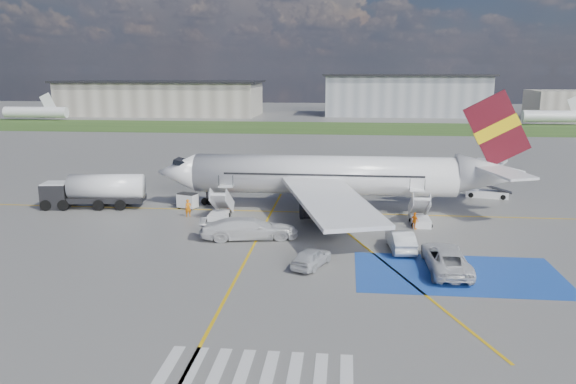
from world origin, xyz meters
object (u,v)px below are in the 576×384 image
object	(u,v)px
airliner	(339,175)
van_white_a	(446,254)
fuel_tanker	(95,194)
van_white_b	(249,225)
gpu_cart	(188,202)
belt_loader	(487,194)
car_silver_a	(311,257)
car_silver_b	(401,240)

from	to	relation	value
airliner	van_white_a	world-z (taller)	airliner
airliner	fuel_tanker	distance (m)	24.76
van_white_a	van_white_b	world-z (taller)	van_white_b
gpu_cart	fuel_tanker	bearing A→B (deg)	-158.45
fuel_tanker	belt_loader	distance (m)	41.81
airliner	van_white_b	distance (m)	13.51
car_silver_a	van_white_b	xyz separation A→B (m)	(-5.57, 6.30, 0.48)
gpu_cart	car_silver_a	distance (m)	20.82
airliner	fuel_tanker	world-z (taller)	airliner
car_silver_b	airliner	bearing A→B (deg)	-73.91
fuel_tanker	airliner	bearing A→B (deg)	-1.73
fuel_tanker	car_silver_b	world-z (taller)	fuel_tanker
gpu_cart	van_white_a	world-z (taller)	van_white_a
fuel_tanker	car_silver_b	distance (m)	31.55
car_silver_b	fuel_tanker	bearing A→B (deg)	-25.13
belt_loader	airliner	bearing A→B (deg)	-144.75
gpu_cart	belt_loader	size ratio (longest dim) A/B	0.44
car_silver_b	van_white_b	xyz separation A→B (m)	(-12.23, 1.82, 0.37)
airliner	belt_loader	xyz separation A→B (m)	(16.26, 6.68, -3.04)
airliner	van_white_b	world-z (taller)	airliner
fuel_tanker	car_silver_b	size ratio (longest dim) A/B	2.10
airliner	car_silver_a	bearing A→B (deg)	-95.27
belt_loader	van_white_b	world-z (taller)	van_white_b
airliner	car_silver_a	xyz separation A→B (m)	(-1.62, -17.53, -2.69)
car_silver_a	fuel_tanker	bearing A→B (deg)	-12.00
gpu_cart	car_silver_b	size ratio (longest dim) A/B	0.44
gpu_cart	van_white_b	distance (m)	12.43
car_silver_a	van_white_b	distance (m)	8.42
airliner	van_white_a	size ratio (longest dim) A/B	6.33
fuel_tanker	gpu_cart	size ratio (longest dim) A/B	4.73
belt_loader	car_silver_b	bearing A→B (deg)	-106.70
belt_loader	car_silver_a	bearing A→B (deg)	-113.53
belt_loader	van_white_b	distance (m)	29.51
belt_loader	van_white_a	xyz separation A→B (m)	(-8.47, -23.71, 0.74)
belt_loader	car_silver_b	xyz separation A→B (m)	(-11.21, -19.73, 0.45)
car_silver_b	van_white_a	bearing A→B (deg)	119.51
fuel_tanker	car_silver_b	xyz separation A→B (m)	(29.63, -10.83, -0.63)
fuel_tanker	van_white_a	distance (m)	35.60
van_white_a	belt_loader	bearing A→B (deg)	-109.99
fuel_tanker	belt_loader	size ratio (longest dim) A/B	2.09
fuel_tanker	car_silver_a	distance (m)	27.61
car_silver_b	belt_loader	bearing A→B (deg)	-124.66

